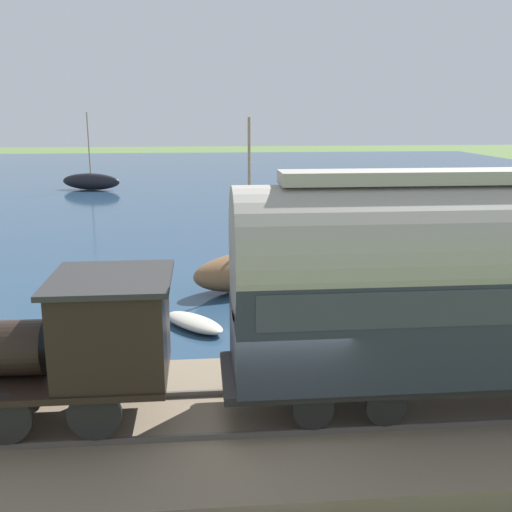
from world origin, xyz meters
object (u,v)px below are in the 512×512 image
at_px(sailboat_brown, 249,270).
at_px(rowboat_far_out, 194,323).
at_px(steam_locomotive, 49,341).
at_px(passenger_coach, 501,279).
at_px(rowboat_off_pier, 97,267).
at_px(sailboat_black, 91,181).
at_px(rowboat_near_shore, 389,262).

distance_m(sailboat_brown, rowboat_far_out, 4.30).
bearing_deg(rowboat_far_out, steam_locomotive, -151.42).
height_order(passenger_coach, rowboat_off_pier, passenger_coach).
height_order(sailboat_brown, rowboat_far_out, sailboat_brown).
distance_m(passenger_coach, sailboat_black, 41.80).
relative_size(steam_locomotive, rowboat_off_pier, 2.93).
bearing_deg(rowboat_near_shore, steam_locomotive, 122.08).
xyz_separation_m(passenger_coach, sailboat_black, (39.11, 14.55, -2.44)).
xyz_separation_m(passenger_coach, rowboat_off_pier, (12.83, 9.86, -2.90)).
xyz_separation_m(sailboat_brown, rowboat_far_out, (-3.80, 1.95, -0.53)).
relative_size(sailboat_brown, rowboat_off_pier, 2.90).
bearing_deg(sailboat_black, steam_locomotive, -154.18).
distance_m(rowboat_off_pier, rowboat_far_out, 7.64).
relative_size(passenger_coach, rowboat_near_shore, 3.47).
bearing_deg(rowboat_near_shore, rowboat_far_out, 110.27).
bearing_deg(sailboat_brown, passenger_coach, 178.09).
height_order(sailboat_brown, sailboat_black, sailboat_black).
bearing_deg(steam_locomotive, passenger_coach, -90.00).
distance_m(rowboat_far_out, rowboat_near_shore, 10.01).
relative_size(passenger_coach, rowboat_off_pier, 5.16).
height_order(passenger_coach, sailboat_brown, sailboat_brown).
relative_size(steam_locomotive, passenger_coach, 0.57).
distance_m(steam_locomotive, rowboat_off_pier, 13.05).
relative_size(steam_locomotive, rowboat_near_shore, 1.97).
bearing_deg(rowboat_far_out, rowboat_near_shore, -0.89).
bearing_deg(rowboat_far_out, sailboat_black, 65.43).
bearing_deg(sailboat_black, passenger_coach, -142.52).
xyz_separation_m(rowboat_off_pier, rowboat_far_out, (-6.59, -3.88, -0.05)).
bearing_deg(rowboat_near_shore, sailboat_black, 13.62).
height_order(steam_locomotive, sailboat_black, sailboat_black).
bearing_deg(steam_locomotive, rowboat_near_shore, -39.90).
xyz_separation_m(steam_locomotive, rowboat_off_pier, (12.83, 1.33, -1.94)).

